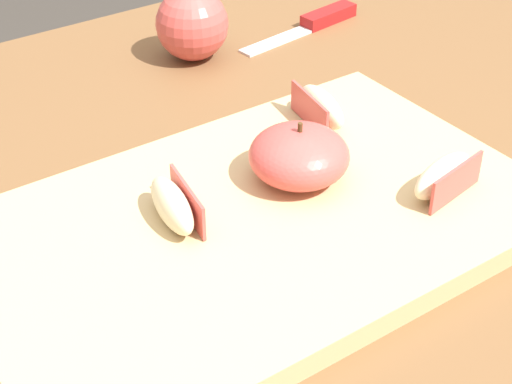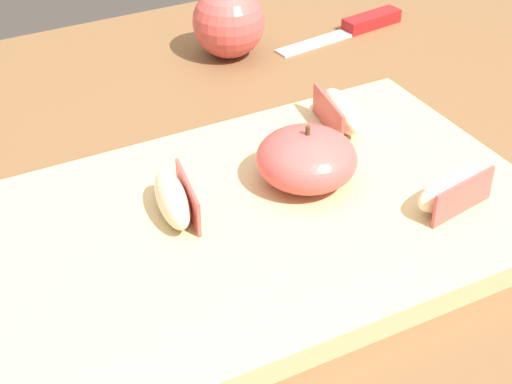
% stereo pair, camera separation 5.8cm
% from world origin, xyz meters
% --- Properties ---
extents(dining_table, '(1.34, 0.82, 0.73)m').
position_xyz_m(dining_table, '(0.00, 0.00, 0.63)').
color(dining_table, brown).
rests_on(dining_table, ground_plane).
extents(cutting_board, '(0.42, 0.26, 0.02)m').
position_xyz_m(cutting_board, '(-0.08, -0.01, 0.74)').
color(cutting_board, tan).
rests_on(cutting_board, dining_table).
extents(apple_half_skin_up, '(0.08, 0.08, 0.05)m').
position_xyz_m(apple_half_skin_up, '(-0.02, 0.01, 0.77)').
color(apple_half_skin_up, '#D14C47').
rests_on(apple_half_skin_up, cutting_board).
extents(apple_wedge_back, '(0.07, 0.03, 0.03)m').
position_xyz_m(apple_wedge_back, '(0.05, -0.07, 0.76)').
color(apple_wedge_back, beige).
rests_on(apple_wedge_back, cutting_board).
extents(apple_wedge_front, '(0.03, 0.07, 0.03)m').
position_xyz_m(apple_wedge_front, '(-0.13, 0.01, 0.76)').
color(apple_wedge_front, beige).
rests_on(apple_wedge_front, cutting_board).
extents(apple_wedge_near_knife, '(0.03, 0.07, 0.03)m').
position_xyz_m(apple_wedge_near_knife, '(0.04, 0.06, 0.76)').
color(apple_wedge_near_knife, beige).
rests_on(apple_wedge_near_knife, cutting_board).
extents(paring_knife, '(0.16, 0.04, 0.01)m').
position_xyz_m(paring_knife, '(0.20, 0.25, 0.74)').
color(paring_knife, silver).
rests_on(paring_knife, dining_table).
extents(whole_apple_pink_lady, '(0.07, 0.07, 0.08)m').
position_xyz_m(whole_apple_pink_lady, '(0.04, 0.26, 0.77)').
color(whole_apple_pink_lady, '#D14C47').
rests_on(whole_apple_pink_lady, dining_table).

